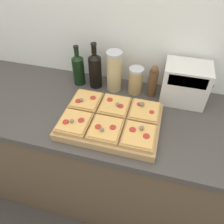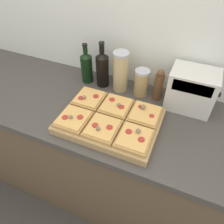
{
  "view_description": "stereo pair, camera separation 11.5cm",
  "coord_description": "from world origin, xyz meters",
  "px_view_note": "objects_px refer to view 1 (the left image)",
  "views": [
    {
      "loc": [
        0.16,
        -0.56,
        1.76
      ],
      "look_at": [
        -0.06,
        0.25,
        0.98
      ],
      "focal_mm": 35.0,
      "sensor_mm": 36.0,
      "label": 1
    },
    {
      "loc": [
        0.27,
        -0.52,
        1.76
      ],
      "look_at": [
        -0.06,
        0.25,
        0.98
      ],
      "focal_mm": 35.0,
      "sensor_mm": 36.0,
      "label": 2
    }
  ],
  "objects_px": {
    "cutting_board": "(111,121)",
    "wine_bottle": "(95,70)",
    "olive_oil_bottle": "(78,69)",
    "grain_jar_short": "(136,80)",
    "toaster_oven": "(185,84)",
    "grain_jar_tall": "(114,71)",
    "pepper_mill": "(153,81)"
  },
  "relations": [
    {
      "from": "olive_oil_bottle",
      "to": "grain_jar_tall",
      "type": "height_order",
      "value": "olive_oil_bottle"
    },
    {
      "from": "wine_bottle",
      "to": "grain_jar_short",
      "type": "relative_size",
      "value": 1.72
    },
    {
      "from": "cutting_board",
      "to": "grain_jar_short",
      "type": "height_order",
      "value": "grain_jar_short"
    },
    {
      "from": "olive_oil_bottle",
      "to": "wine_bottle",
      "type": "distance_m",
      "value": 0.11
    },
    {
      "from": "grain_jar_tall",
      "to": "toaster_oven",
      "type": "xyz_separation_m",
      "value": [
        0.42,
        -0.0,
        -0.01
      ]
    },
    {
      "from": "grain_jar_tall",
      "to": "olive_oil_bottle",
      "type": "bearing_deg",
      "value": 180.0
    },
    {
      "from": "grain_jar_short",
      "to": "pepper_mill",
      "type": "distance_m",
      "value": 0.1
    },
    {
      "from": "cutting_board",
      "to": "pepper_mill",
      "type": "relative_size",
      "value": 2.55
    },
    {
      "from": "olive_oil_bottle",
      "to": "grain_jar_short",
      "type": "height_order",
      "value": "olive_oil_bottle"
    },
    {
      "from": "olive_oil_bottle",
      "to": "toaster_oven",
      "type": "height_order",
      "value": "olive_oil_bottle"
    },
    {
      "from": "olive_oil_bottle",
      "to": "pepper_mill",
      "type": "xyz_separation_m",
      "value": [
        0.47,
        -0.0,
        -0.01
      ]
    },
    {
      "from": "olive_oil_bottle",
      "to": "grain_jar_short",
      "type": "xyz_separation_m",
      "value": [
        0.37,
        -0.0,
        -0.02
      ]
    },
    {
      "from": "olive_oil_bottle",
      "to": "toaster_oven",
      "type": "xyz_separation_m",
      "value": [
        0.65,
        -0.0,
        0.01
      ]
    },
    {
      "from": "cutting_board",
      "to": "wine_bottle",
      "type": "relative_size",
      "value": 1.76
    },
    {
      "from": "toaster_oven",
      "to": "pepper_mill",
      "type": "bearing_deg",
      "value": 179.73
    },
    {
      "from": "pepper_mill",
      "to": "grain_jar_tall",
      "type": "bearing_deg",
      "value": 180.0
    },
    {
      "from": "grain_jar_short",
      "to": "pepper_mill",
      "type": "bearing_deg",
      "value": 0.0
    },
    {
      "from": "grain_jar_short",
      "to": "grain_jar_tall",
      "type": "bearing_deg",
      "value": 180.0
    },
    {
      "from": "toaster_oven",
      "to": "grain_jar_tall",
      "type": "bearing_deg",
      "value": 179.88
    },
    {
      "from": "wine_bottle",
      "to": "grain_jar_tall",
      "type": "bearing_deg",
      "value": 0.0
    },
    {
      "from": "cutting_board",
      "to": "olive_oil_bottle",
      "type": "relative_size",
      "value": 1.97
    },
    {
      "from": "grain_jar_tall",
      "to": "grain_jar_short",
      "type": "distance_m",
      "value": 0.14
    },
    {
      "from": "grain_jar_tall",
      "to": "wine_bottle",
      "type": "bearing_deg",
      "value": 180.0
    },
    {
      "from": "wine_bottle",
      "to": "toaster_oven",
      "type": "xyz_separation_m",
      "value": [
        0.54,
        -0.0,
        -0.0
      ]
    },
    {
      "from": "wine_bottle",
      "to": "pepper_mill",
      "type": "bearing_deg",
      "value": 0.0
    },
    {
      "from": "cutting_board",
      "to": "grain_jar_tall",
      "type": "bearing_deg",
      "value": 101.48
    },
    {
      "from": "cutting_board",
      "to": "grain_jar_short",
      "type": "bearing_deg",
      "value": 77.04
    },
    {
      "from": "grain_jar_tall",
      "to": "toaster_oven",
      "type": "distance_m",
      "value": 0.42
    },
    {
      "from": "grain_jar_tall",
      "to": "pepper_mill",
      "type": "height_order",
      "value": "grain_jar_tall"
    },
    {
      "from": "cutting_board",
      "to": "wine_bottle",
      "type": "distance_m",
      "value": 0.37
    },
    {
      "from": "grain_jar_short",
      "to": "toaster_oven",
      "type": "bearing_deg",
      "value": -0.17
    },
    {
      "from": "olive_oil_bottle",
      "to": "wine_bottle",
      "type": "relative_size",
      "value": 0.89
    }
  ]
}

